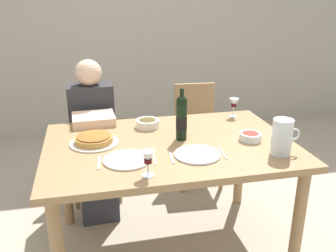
{
  "coord_description": "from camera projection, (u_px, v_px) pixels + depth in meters",
  "views": [
    {
      "loc": [
        -0.46,
        -1.99,
        1.62
      ],
      "look_at": [
        -0.01,
        0.02,
        0.86
      ],
      "focal_mm": 38.9,
      "sensor_mm": 36.0,
      "label": 1
    }
  ],
  "objects": [
    {
      "name": "water_pitcher",
      "position": [
        282.0,
        139.0,
        2.03
      ],
      "size": [
        0.17,
        0.11,
        0.21
      ],
      "color": "silver",
      "rests_on": "dining_table"
    },
    {
      "name": "dinner_plate_right_setting",
      "position": [
        197.0,
        154.0,
        2.05
      ],
      "size": [
        0.26,
        0.26,
        0.01
      ],
      "primitive_type": "cylinder",
      "color": "silver",
      "rests_on": "dining_table"
    },
    {
      "name": "diner_left",
      "position": [
        94.0,
        134.0,
        2.75
      ],
      "size": [
        0.35,
        0.51,
        1.16
      ],
      "rotation": [
        0.0,
        0.0,
        3.18
      ],
      "color": "#2D2D33",
      "rests_on": "ground"
    },
    {
      "name": "wine_glass_left_diner",
      "position": [
        234.0,
        104.0,
        2.66
      ],
      "size": [
        0.07,
        0.07,
        0.14
      ],
      "color": "silver",
      "rests_on": "dining_table"
    },
    {
      "name": "ground_plane",
      "position": [
        169.0,
        245.0,
        2.48
      ],
      "size": [
        8.0,
        8.0,
        0.0
      ],
      "primitive_type": "plane",
      "color": "#B2A893"
    },
    {
      "name": "knife_right_setting",
      "position": [
        223.0,
        153.0,
        2.08
      ],
      "size": [
        0.03,
        0.18,
        0.0
      ],
      "primitive_type": "cube",
      "rotation": [
        0.0,
        0.0,
        1.47
      ],
      "color": "silver",
      "rests_on": "dining_table"
    },
    {
      "name": "baked_tart",
      "position": [
        94.0,
        139.0,
        2.2
      ],
      "size": [
        0.29,
        0.29,
        0.06
      ],
      "color": "silver",
      "rests_on": "dining_table"
    },
    {
      "name": "olive_bowl",
      "position": [
        148.0,
        123.0,
        2.46
      ],
      "size": [
        0.16,
        0.16,
        0.06
      ],
      "color": "white",
      "rests_on": "dining_table"
    },
    {
      "name": "fork_left_setting",
      "position": [
        99.0,
        163.0,
        1.95
      ],
      "size": [
        0.03,
        0.16,
        0.0
      ],
      "primitive_type": "cube",
      "rotation": [
        0.0,
        0.0,
        1.5
      ],
      "color": "silver",
      "rests_on": "dining_table"
    },
    {
      "name": "spoon_right_setting",
      "position": [
        172.0,
        157.0,
        2.02
      ],
      "size": [
        0.03,
        0.16,
        0.0
      ],
      "primitive_type": "cube",
      "rotation": [
        0.0,
        0.0,
        1.48
      ],
      "color": "silver",
      "rests_on": "dining_table"
    },
    {
      "name": "wine_glass_right_diner",
      "position": [
        148.0,
        158.0,
        1.79
      ],
      "size": [
        0.07,
        0.07,
        0.14
      ],
      "color": "silver",
      "rests_on": "dining_table"
    },
    {
      "name": "wine_bottle",
      "position": [
        182.0,
        118.0,
        2.23
      ],
      "size": [
        0.07,
        0.07,
        0.32
      ],
      "color": "black",
      "rests_on": "dining_table"
    },
    {
      "name": "chair_right",
      "position": [
        196.0,
        127.0,
        3.23
      ],
      "size": [
        0.42,
        0.42,
        0.87
      ],
      "rotation": [
        0.0,
        0.0,
        3.08
      ],
      "color": "#9E7A51",
      "rests_on": "ground"
    },
    {
      "name": "dinner_plate_left_setting",
      "position": [
        127.0,
        160.0,
        1.98
      ],
      "size": [
        0.26,
        0.26,
        0.01
      ],
      "primitive_type": "cylinder",
      "color": "white",
      "rests_on": "dining_table"
    },
    {
      "name": "salad_bowl",
      "position": [
        250.0,
        136.0,
        2.25
      ],
      "size": [
        0.14,
        0.14,
        0.06
      ],
      "color": "silver",
      "rests_on": "dining_table"
    },
    {
      "name": "back_wall",
      "position": [
        124.0,
        13.0,
        4.13
      ],
      "size": [
        8.0,
        0.1,
        2.8
      ],
      "primitive_type": "cube",
      "color": "#B2ADA3",
      "rests_on": "ground"
    },
    {
      "name": "dining_table",
      "position": [
        170.0,
        157.0,
        2.25
      ],
      "size": [
        1.5,
        1.0,
        0.76
      ],
      "color": "#9E7A51",
      "rests_on": "ground"
    },
    {
      "name": "knife_left_setting",
      "position": [
        154.0,
        158.0,
        2.01
      ],
      "size": [
        0.03,
        0.18,
        0.0
      ],
      "primitive_type": "cube",
      "rotation": [
        0.0,
        0.0,
        1.48
      ],
      "color": "silver",
      "rests_on": "dining_table"
    },
    {
      "name": "chair_left",
      "position": [
        93.0,
        137.0,
        3.01
      ],
      "size": [
        0.42,
        0.42,
        0.87
      ],
      "rotation": [
        0.0,
        0.0,
        3.18
      ],
      "color": "#9E7A51",
      "rests_on": "ground"
    }
  ]
}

